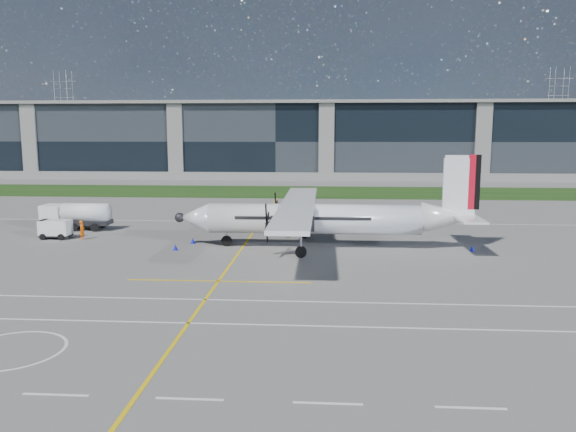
# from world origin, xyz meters

# --- Properties ---
(ground) EXTENTS (400.00, 400.00, 0.00)m
(ground) POSITION_xyz_m (0.00, 40.00, 0.00)
(ground) COLOR #5D5A58
(ground) RESTS_ON ground
(grass_strip) EXTENTS (400.00, 18.00, 0.04)m
(grass_strip) POSITION_xyz_m (0.00, 48.00, 0.02)
(grass_strip) COLOR #16370F
(grass_strip) RESTS_ON ground
(terminal_building) EXTENTS (120.00, 20.00, 15.00)m
(terminal_building) POSITION_xyz_m (0.00, 80.00, 7.50)
(terminal_building) COLOR black
(terminal_building) RESTS_ON ground
(tree_line) EXTENTS (400.00, 6.00, 6.00)m
(tree_line) POSITION_xyz_m (0.00, 140.00, 3.00)
(tree_line) COLOR black
(tree_line) RESTS_ON ground
(pylon_west) EXTENTS (9.00, 4.60, 30.00)m
(pylon_west) POSITION_xyz_m (-80.00, 150.00, 15.00)
(pylon_west) COLOR gray
(pylon_west) RESTS_ON ground
(pylon_east) EXTENTS (9.00, 4.60, 30.00)m
(pylon_east) POSITION_xyz_m (85.00, 150.00, 15.00)
(pylon_east) COLOR gray
(pylon_east) RESTS_ON ground
(yellow_taxiway_centerline) EXTENTS (0.20, 70.00, 0.01)m
(yellow_taxiway_centerline) POSITION_xyz_m (3.00, 10.00, 0.01)
(yellow_taxiway_centerline) COLOR yellow
(yellow_taxiway_centerline) RESTS_ON ground
(white_lane_line) EXTENTS (90.00, 0.15, 0.01)m
(white_lane_line) POSITION_xyz_m (0.00, -14.00, 0.01)
(white_lane_line) COLOR white
(white_lane_line) RESTS_ON ground
(turboprop_aircraft) EXTENTS (24.88, 25.80, 7.74)m
(turboprop_aircraft) POSITION_xyz_m (9.87, 5.18, 3.87)
(turboprop_aircraft) COLOR white
(turboprop_aircraft) RESTS_ON ground
(fuel_tanker_truck) EXTENTS (6.99, 2.27, 2.62)m
(fuel_tanker_truck) POSITION_xyz_m (-15.03, 12.14, 1.31)
(fuel_tanker_truck) COLOR white
(fuel_tanker_truck) RESTS_ON ground
(baggage_tug) EXTENTS (2.81, 1.68, 1.68)m
(baggage_tug) POSITION_xyz_m (-14.41, 7.49, 0.84)
(baggage_tug) COLOR silver
(baggage_tug) RESTS_ON ground
(ground_crew_person) EXTENTS (0.65, 0.86, 1.99)m
(ground_crew_person) POSITION_xyz_m (-11.79, 7.15, 0.99)
(ground_crew_person) COLOR #F25907
(ground_crew_person) RESTS_ON ground
(safety_cone_nose_port) EXTENTS (0.36, 0.36, 0.50)m
(safety_cone_nose_port) POSITION_xyz_m (-2.30, 3.25, 0.25)
(safety_cone_nose_port) COLOR #0E14F4
(safety_cone_nose_port) RESTS_ON ground
(safety_cone_nose_stbd) EXTENTS (0.36, 0.36, 0.50)m
(safety_cone_nose_stbd) POSITION_xyz_m (-1.52, 6.05, 0.25)
(safety_cone_nose_stbd) COLOR #0E14F4
(safety_cone_nose_stbd) RESTS_ON ground
(safety_cone_stbdwing) EXTENTS (0.36, 0.36, 0.50)m
(safety_cone_stbdwing) POSITION_xyz_m (6.77, 17.99, 0.25)
(safety_cone_stbdwing) COLOR #0E14F4
(safety_cone_stbdwing) RESTS_ON ground
(safety_cone_tail) EXTENTS (0.36, 0.36, 0.50)m
(safety_cone_tail) POSITION_xyz_m (21.76, 4.50, 0.25)
(safety_cone_tail) COLOR #0E14F4
(safety_cone_tail) RESTS_ON ground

